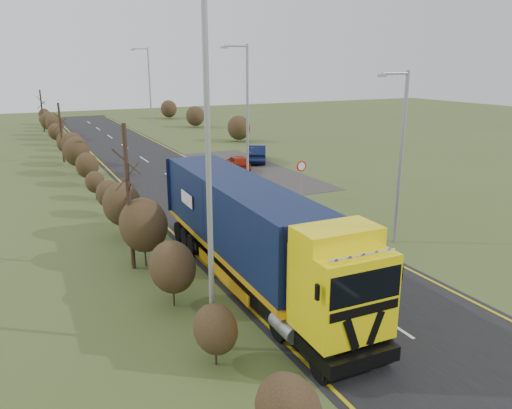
{
  "coord_description": "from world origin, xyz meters",
  "views": [
    {
      "loc": [
        -10.52,
        -15.64,
        8.28
      ],
      "look_at": [
        -0.9,
        3.76,
        2.13
      ],
      "focal_mm": 35.0,
      "sensor_mm": 36.0,
      "label": 1
    }
  ],
  "objects_px": {
    "car_blue_sedan": "(256,153)",
    "streetlight_near": "(400,152)",
    "car_red_hatchback": "(237,163)",
    "lorry": "(251,229)",
    "speed_sign": "(301,172)"
  },
  "relations": [
    {
      "from": "speed_sign",
      "to": "lorry",
      "type": "bearing_deg",
      "value": -129.77
    },
    {
      "from": "car_blue_sedan",
      "to": "speed_sign",
      "type": "relative_size",
      "value": 1.87
    },
    {
      "from": "lorry",
      "to": "car_blue_sedan",
      "type": "distance_m",
      "value": 24.9
    },
    {
      "from": "car_blue_sedan",
      "to": "streetlight_near",
      "type": "distance_m",
      "value": 21.51
    },
    {
      "from": "car_blue_sedan",
      "to": "car_red_hatchback",
      "type": "bearing_deg",
      "value": 67.36
    },
    {
      "from": "car_red_hatchback",
      "to": "speed_sign",
      "type": "bearing_deg",
      "value": 98.51
    },
    {
      "from": "lorry",
      "to": "car_red_hatchback",
      "type": "relative_size",
      "value": 3.97
    },
    {
      "from": "car_red_hatchback",
      "to": "speed_sign",
      "type": "distance_m",
      "value": 9.69
    },
    {
      "from": "car_red_hatchback",
      "to": "streetlight_near",
      "type": "xyz_separation_m",
      "value": [
        -0.14,
        -18.48,
        3.76
      ]
    },
    {
      "from": "lorry",
      "to": "car_blue_sedan",
      "type": "relative_size",
      "value": 3.15
    },
    {
      "from": "lorry",
      "to": "speed_sign",
      "type": "distance_m",
      "value": 13.07
    },
    {
      "from": "car_blue_sedan",
      "to": "streetlight_near",
      "type": "height_order",
      "value": "streetlight_near"
    },
    {
      "from": "car_red_hatchback",
      "to": "car_blue_sedan",
      "type": "distance_m",
      "value": 3.86
    },
    {
      "from": "speed_sign",
      "to": "streetlight_near",
      "type": "bearing_deg",
      "value": -91.23
    },
    {
      "from": "lorry",
      "to": "car_red_hatchback",
      "type": "height_order",
      "value": "lorry"
    }
  ]
}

